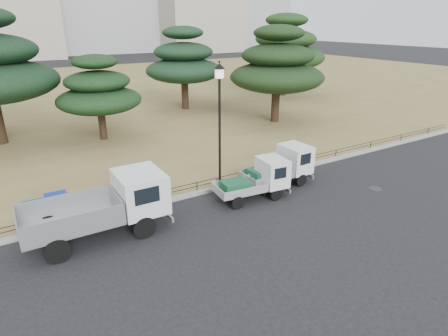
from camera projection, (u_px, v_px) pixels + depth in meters
ground at (249, 212)px, 15.61m from camera, size 220.00×220.00×0.00m
lawn at (86, 95)px, 39.95m from camera, size 120.00×56.00×0.15m
curb at (217, 188)px, 17.65m from camera, size 120.00×0.25×0.16m
truck_large at (105, 205)px, 13.53m from camera, size 5.04×2.06×2.20m
truck_kei_front at (257, 180)px, 16.60m from camera, size 3.38×1.69×1.73m
truck_kei_rear at (281, 167)px, 17.93m from camera, size 3.53×1.60×1.83m
street_lamp at (220, 105)px, 16.63m from camera, size 0.50×0.50×5.60m
pipe_fence at (216, 180)px, 17.64m from camera, size 38.00×0.04×0.40m
tarp_pile at (49, 211)px, 14.42m from camera, size 1.71×1.26×1.13m
manhole at (376, 188)px, 17.78m from camera, size 0.60×0.60×0.01m
pine_center_left at (98, 92)px, 23.66m from camera, size 5.32×5.32×5.41m
pine_center_right at (184, 62)px, 31.88m from camera, size 6.56×6.56×6.96m
pine_east_near at (277, 67)px, 27.68m from camera, size 7.02×7.02×7.10m
pine_east_far at (285, 49)px, 37.88m from camera, size 8.04×8.04×8.08m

